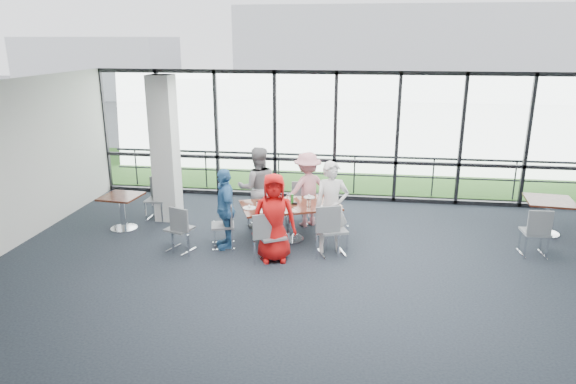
# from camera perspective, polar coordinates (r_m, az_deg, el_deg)

# --- Properties ---
(floor) EXTENTS (12.00, 10.00, 0.02)m
(floor) POSITION_cam_1_polar(r_m,az_deg,el_deg) (8.49, 3.17, -10.94)
(floor) COLOR black
(floor) RESTS_ON ground
(ceiling) EXTENTS (12.00, 10.00, 0.04)m
(ceiling) POSITION_cam_1_polar(r_m,az_deg,el_deg) (7.56, 3.56, 11.15)
(ceiling) COLOR white
(ceiling) RESTS_ON ground
(curtain_wall_back) EXTENTS (12.00, 0.10, 3.20)m
(curtain_wall_back) POSITION_cam_1_polar(r_m,az_deg,el_deg) (12.73, 5.25, 6.12)
(curtain_wall_back) COLOR white
(curtain_wall_back) RESTS_ON ground
(structural_column) EXTENTS (0.50, 0.50, 3.20)m
(structural_column) POSITION_cam_1_polar(r_m,az_deg,el_deg) (11.54, -13.50, 4.62)
(structural_column) COLOR silver
(structural_column) RESTS_ON ground
(apron) EXTENTS (80.00, 70.00, 0.02)m
(apron) POSITION_cam_1_polar(r_m,az_deg,el_deg) (17.95, 5.94, 3.94)
(apron) COLOR slate
(apron) RESTS_ON ground
(grass_strip) EXTENTS (80.00, 5.00, 0.01)m
(grass_strip) POSITION_cam_1_polar(r_m,az_deg,el_deg) (16.00, 5.66, 2.48)
(grass_strip) COLOR #315B1F
(grass_strip) RESTS_ON ground
(hangar_main) EXTENTS (24.00, 10.00, 6.00)m
(hangar_main) POSITION_cam_1_polar(r_m,az_deg,el_deg) (39.66, 13.41, 14.98)
(hangar_main) COLOR silver
(hangar_main) RESTS_ON ground
(hangar_aux) EXTENTS (10.00, 6.00, 4.00)m
(hangar_aux) POSITION_cam_1_polar(r_m,az_deg,el_deg) (40.12, -20.14, 13.01)
(hangar_aux) COLOR silver
(hangar_aux) RESTS_ON ground
(guard_rail) EXTENTS (12.00, 0.06, 0.06)m
(guard_rail) POSITION_cam_1_polar(r_m,az_deg,el_deg) (13.56, 5.26, 2.01)
(guard_rail) COLOR #2D2D33
(guard_rail) RESTS_ON ground
(main_table) EXTENTS (2.17, 1.68, 0.75)m
(main_table) POSITION_cam_1_polar(r_m,az_deg,el_deg) (10.26, 0.23, -2.06)
(main_table) COLOR #38150E
(main_table) RESTS_ON ground
(side_table_left) EXTENTS (0.83, 0.83, 0.75)m
(side_table_left) POSITION_cam_1_polar(r_m,az_deg,el_deg) (11.40, -18.01, -1.02)
(side_table_left) COLOR #38150E
(side_table_left) RESTS_ON ground
(side_table_right) EXTENTS (1.00, 1.00, 0.75)m
(side_table_right) POSITION_cam_1_polar(r_m,az_deg,el_deg) (11.83, 27.02, -1.29)
(side_table_right) COLOR #38150E
(side_table_right) RESTS_ON ground
(diner_near_left) EXTENTS (0.89, 0.68, 1.64)m
(diner_near_left) POSITION_cam_1_polar(r_m,az_deg,el_deg) (9.27, -1.58, -2.88)
(diner_near_left) COLOR red
(diner_near_left) RESTS_ON ground
(diner_near_right) EXTENTS (0.72, 0.59, 1.77)m
(diner_near_right) POSITION_cam_1_polar(r_m,az_deg,el_deg) (9.66, 4.85, -1.73)
(diner_near_right) COLOR silver
(diner_near_right) RESTS_ON ground
(diner_far_left) EXTENTS (0.97, 0.74, 1.76)m
(diner_far_left) POSITION_cam_1_polar(r_m,az_deg,el_deg) (10.90, -3.39, 0.46)
(diner_far_left) COLOR gray
(diner_far_left) RESTS_ON ground
(diner_far_right) EXTENTS (1.17, 1.04, 1.62)m
(diner_far_right) POSITION_cam_1_polar(r_m,az_deg,el_deg) (11.03, 2.16, 0.29)
(diner_far_right) COLOR #D2838B
(diner_far_right) RESTS_ON ground
(diner_end) EXTENTS (0.83, 1.05, 1.58)m
(diner_end) POSITION_cam_1_polar(r_m,az_deg,el_deg) (9.93, -6.99, -1.83)
(diner_end) COLOR teal
(diner_end) RESTS_ON ground
(chair_main_nl) EXTENTS (0.62, 0.62, 0.92)m
(chair_main_nl) POSITION_cam_1_polar(r_m,az_deg,el_deg) (9.39, -1.83, -4.96)
(chair_main_nl) COLOR slate
(chair_main_nl) RESTS_ON ground
(chair_main_nr) EXTENTS (0.62, 0.62, 0.99)m
(chair_main_nr) POSITION_cam_1_polar(r_m,az_deg,el_deg) (9.65, 4.99, -4.20)
(chair_main_nr) COLOR slate
(chair_main_nr) RESTS_ON ground
(chair_main_fl) EXTENTS (0.56, 0.56, 0.83)m
(chair_main_fl) POSITION_cam_1_polar(r_m,az_deg,el_deg) (11.15, -2.94, -1.66)
(chair_main_fl) COLOR slate
(chair_main_fl) RESTS_ON ground
(chair_main_fr) EXTENTS (0.52, 0.52, 0.87)m
(chair_main_fr) POSITION_cam_1_polar(r_m,az_deg,el_deg) (11.26, 1.09, -1.34)
(chair_main_fr) COLOR slate
(chair_main_fr) RESTS_ON ground
(chair_main_end) EXTENTS (0.53, 0.53, 0.89)m
(chair_main_end) POSITION_cam_1_polar(r_m,az_deg,el_deg) (10.06, -7.26, -3.70)
(chair_main_end) COLOR slate
(chair_main_end) RESTS_ON ground
(chair_spare_la) EXTENTS (0.57, 0.57, 0.90)m
(chair_spare_la) POSITION_cam_1_polar(r_m,az_deg,el_deg) (10.00, -11.97, -4.02)
(chair_spare_la) COLOR slate
(chair_spare_la) RESTS_ON ground
(chair_spare_lb) EXTENTS (0.44, 0.44, 0.91)m
(chair_spare_lb) POSITION_cam_1_polar(r_m,az_deg,el_deg) (11.87, -14.39, -0.84)
(chair_spare_lb) COLOR slate
(chair_spare_lb) RESTS_ON ground
(chair_spare_r) EXTENTS (0.47, 0.47, 0.93)m
(chair_spare_r) POSITION_cam_1_polar(r_m,az_deg,el_deg) (10.63, 25.75, -4.04)
(chair_spare_r) COLOR slate
(chair_spare_r) RESTS_ON ground
(plate_nl) EXTENTS (0.27, 0.27, 0.01)m
(plate_nl) POSITION_cam_1_polar(r_m,az_deg,el_deg) (9.81, -2.64, -2.15)
(plate_nl) COLOR white
(plate_nl) RESTS_ON main_table
(plate_nr) EXTENTS (0.27, 0.27, 0.01)m
(plate_nr) POSITION_cam_1_polar(r_m,az_deg,el_deg) (10.00, 3.91, -1.80)
(plate_nr) COLOR white
(plate_nr) RESTS_ON main_table
(plate_fl) EXTENTS (0.28, 0.28, 0.01)m
(plate_fl) POSITION_cam_1_polar(r_m,az_deg,el_deg) (10.43, -2.56, -1.00)
(plate_fl) COLOR white
(plate_fl) RESTS_ON main_table
(plate_fr) EXTENTS (0.24, 0.24, 0.01)m
(plate_fr) POSITION_cam_1_polar(r_m,az_deg,el_deg) (10.67, 2.38, -0.58)
(plate_fr) COLOR white
(plate_fr) RESTS_ON main_table
(plate_end) EXTENTS (0.25, 0.25, 0.01)m
(plate_end) POSITION_cam_1_polar(r_m,az_deg,el_deg) (10.02, -4.31, -1.77)
(plate_end) COLOR white
(plate_end) RESTS_ON main_table
(tumbler_a) EXTENTS (0.06, 0.06, 0.13)m
(tumbler_a) POSITION_cam_1_polar(r_m,az_deg,el_deg) (9.88, -0.78, -1.64)
(tumbler_a) COLOR white
(tumbler_a) RESTS_ON main_table
(tumbler_b) EXTENTS (0.08, 0.08, 0.15)m
(tumbler_b) POSITION_cam_1_polar(r_m,az_deg,el_deg) (10.07, 2.32, -1.24)
(tumbler_b) COLOR white
(tumbler_b) RESTS_ON main_table
(tumbler_c) EXTENTS (0.07, 0.07, 0.15)m
(tumbler_c) POSITION_cam_1_polar(r_m,az_deg,el_deg) (10.38, 0.08, -0.67)
(tumbler_c) COLOR white
(tumbler_c) RESTS_ON main_table
(tumbler_d) EXTENTS (0.07, 0.07, 0.14)m
(tumbler_d) POSITION_cam_1_polar(r_m,az_deg,el_deg) (9.96, -3.35, -1.49)
(tumbler_d) COLOR white
(tumbler_d) RESTS_ON main_table
(menu_a) EXTENTS (0.33, 0.32, 0.00)m
(menu_a) POSITION_cam_1_polar(r_m,az_deg,el_deg) (9.83, 0.13, -2.14)
(menu_a) COLOR silver
(menu_a) RESTS_ON main_table
(menu_b) EXTENTS (0.34, 0.29, 0.00)m
(menu_b) POSITION_cam_1_polar(r_m,az_deg,el_deg) (10.20, 5.18, -1.49)
(menu_b) COLOR silver
(menu_b) RESTS_ON main_table
(menu_c) EXTENTS (0.29, 0.34, 0.00)m
(menu_c) POSITION_cam_1_polar(r_m,az_deg,el_deg) (10.64, 0.15, -0.64)
(menu_c) COLOR silver
(menu_c) RESTS_ON main_table
(condiment_caddy) EXTENTS (0.10, 0.07, 0.04)m
(condiment_caddy) POSITION_cam_1_polar(r_m,az_deg,el_deg) (10.23, 0.75, -1.27)
(condiment_caddy) COLOR black
(condiment_caddy) RESTS_ON main_table
(ketchup_bottle) EXTENTS (0.06, 0.06, 0.18)m
(ketchup_bottle) POSITION_cam_1_polar(r_m,az_deg,el_deg) (10.26, 0.45, -0.80)
(ketchup_bottle) COLOR maroon
(ketchup_bottle) RESTS_ON main_table
(green_bottle) EXTENTS (0.05, 0.05, 0.20)m
(green_bottle) POSITION_cam_1_polar(r_m,az_deg,el_deg) (10.22, 0.48, -0.80)
(green_bottle) COLOR #1F7F24
(green_bottle) RESTS_ON main_table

